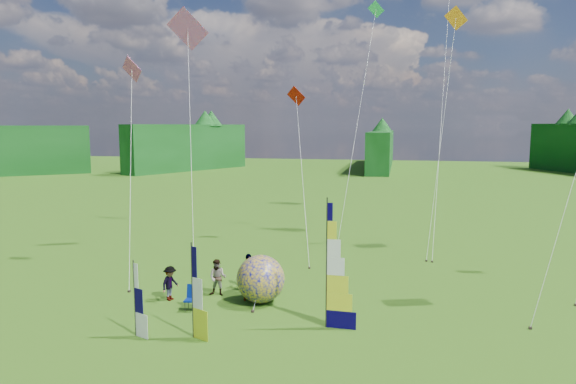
% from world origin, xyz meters
% --- Properties ---
extents(ground, '(220.00, 220.00, 0.00)m').
position_xyz_m(ground, '(0.00, 0.00, 0.00)').
color(ground, '#40641B').
rests_on(ground, ground).
extents(treeline_ring, '(210.00, 210.00, 8.00)m').
position_xyz_m(treeline_ring, '(0.00, 0.00, 4.00)').
color(treeline_ring, '#18551E').
rests_on(treeline_ring, ground).
extents(feather_banner_main, '(1.41, 0.15, 5.23)m').
position_xyz_m(feather_banner_main, '(0.79, 3.17, 2.61)').
color(feather_banner_main, '#06003D').
rests_on(feather_banner_main, ground).
extents(side_banner_left, '(0.97, 0.51, 3.68)m').
position_xyz_m(side_banner_left, '(-4.18, 1.05, 1.84)').
color(side_banner_left, yellow).
rests_on(side_banner_left, ground).
extents(side_banner_far, '(0.87, 0.42, 2.98)m').
position_xyz_m(side_banner_far, '(-6.46, 0.69, 1.49)').
color(side_banner_far, white).
rests_on(side_banner_far, ground).
extents(bol_inflatable, '(2.74, 2.74, 2.27)m').
position_xyz_m(bol_inflatable, '(-2.65, 5.52, 1.13)').
color(bol_inflatable, '#000572').
rests_on(bol_inflatable, ground).
extents(spectator_a, '(0.79, 0.70, 1.81)m').
position_xyz_m(spectator_a, '(-3.31, 5.70, 0.91)').
color(spectator_a, '#66594C').
rests_on(spectator_a, ground).
extents(spectator_b, '(0.89, 0.47, 1.80)m').
position_xyz_m(spectator_b, '(-4.98, 6.04, 0.90)').
color(spectator_b, '#66594C').
rests_on(spectator_b, ground).
extents(spectator_c, '(0.63, 1.14, 1.66)m').
position_xyz_m(spectator_c, '(-6.96, 4.91, 0.83)').
color(spectator_c, '#66594C').
rests_on(spectator_c, ground).
extents(spectator_d, '(1.06, 1.01, 1.78)m').
position_xyz_m(spectator_d, '(-3.85, 7.53, 0.89)').
color(spectator_d, '#66594C').
rests_on(spectator_d, ground).
extents(camp_chair, '(0.71, 0.71, 1.15)m').
position_xyz_m(camp_chair, '(-5.40, 3.80, 0.57)').
color(camp_chair, '#021452').
rests_on(camp_chair, ground).
extents(kite_whale, '(5.47, 15.01, 21.59)m').
position_xyz_m(kite_whale, '(6.39, 20.40, 10.80)').
color(kite_whale, black).
rests_on(kite_whale, ground).
extents(kite_rainbow_delta, '(10.64, 14.26, 17.20)m').
position_xyz_m(kite_rainbow_delta, '(-9.04, 12.68, 8.60)').
color(kite_rainbow_delta, '#FC2600').
rests_on(kite_rainbow_delta, ground).
extents(small_kite_red, '(7.69, 12.15, 11.69)m').
position_xyz_m(small_kite_red, '(-2.69, 16.10, 5.85)').
color(small_kite_red, red).
rests_on(small_kite_red, ground).
extents(small_kite_orange, '(5.93, 9.40, 16.95)m').
position_xyz_m(small_kite_orange, '(6.24, 17.85, 8.47)').
color(small_kite_orange, orange).
rests_on(small_kite_orange, ground).
extents(small_kite_pink, '(8.45, 10.74, 13.08)m').
position_xyz_m(small_kite_pink, '(-11.04, 8.90, 6.54)').
color(small_kite_pink, '#E85293').
rests_on(small_kite_pink, ground).
extents(small_kite_green, '(5.00, 13.16, 19.07)m').
position_xyz_m(small_kite_green, '(0.46, 22.49, 9.53)').
color(small_kite_green, green).
rests_on(small_kite_green, ground).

